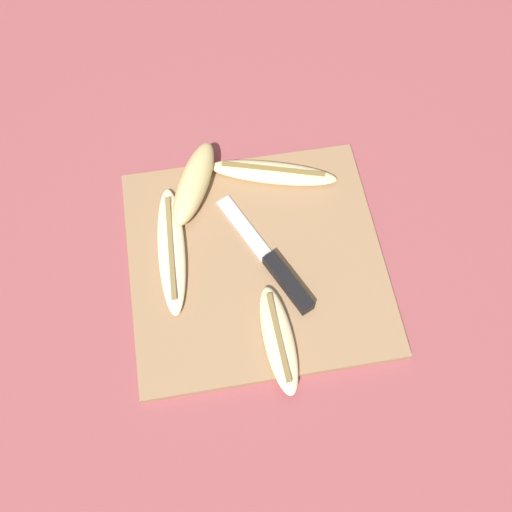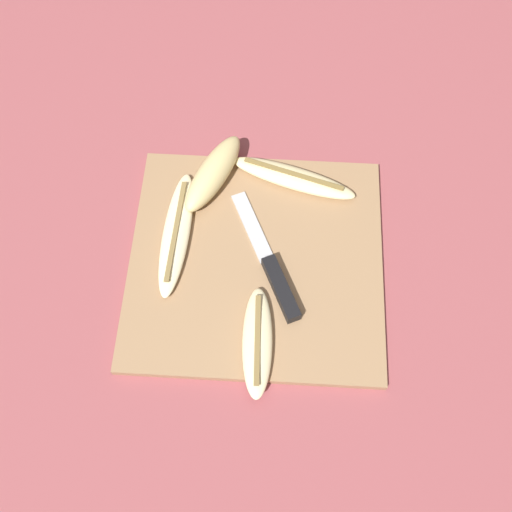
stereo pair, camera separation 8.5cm
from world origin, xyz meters
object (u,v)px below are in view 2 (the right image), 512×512
at_px(banana_spotted_left, 213,173).
at_px(banana_cream_curved, 257,342).
at_px(knife, 275,276).
at_px(banana_pale_long, 176,233).
at_px(banana_soft_right, 293,178).

bearing_deg(banana_spotted_left, banana_cream_curved, -72.53).
distance_m(knife, banana_spotted_left, 0.19).
relative_size(knife, banana_pale_long, 1.01).
distance_m(banana_pale_long, banana_spotted_left, 0.11).
xyz_separation_m(knife, banana_spotted_left, (-0.10, 0.16, 0.01)).
xyz_separation_m(banana_pale_long, banana_soft_right, (0.17, 0.10, 0.00)).
bearing_deg(banana_cream_curved, banana_spotted_left, 107.47).
xyz_separation_m(knife, banana_pale_long, (-0.15, 0.06, 0.00)).
bearing_deg(banana_pale_long, banana_spotted_left, 65.40).
relative_size(banana_pale_long, banana_soft_right, 1.04).
height_order(banana_pale_long, banana_spotted_left, banana_spotted_left).
relative_size(knife, banana_soft_right, 1.05).
bearing_deg(banana_soft_right, knife, -96.96).
xyz_separation_m(banana_pale_long, banana_spotted_left, (0.05, 0.10, 0.01)).
bearing_deg(banana_spotted_left, banana_pale_long, -114.60).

